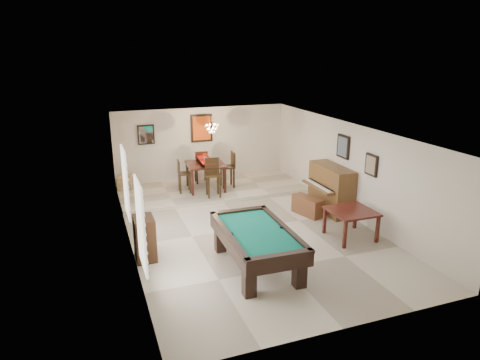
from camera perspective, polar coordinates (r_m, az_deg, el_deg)
ground_plane at (r=11.31m, az=1.05°, el=-6.47°), size 6.00×9.00×0.02m
wall_back at (r=15.00m, az=-5.12°, el=4.67°), size 6.00×0.04×2.60m
wall_front at (r=7.15m, az=14.36°, el=-10.22°), size 6.00×0.04×2.60m
wall_left at (r=10.22m, az=-14.83°, el=-1.82°), size 0.04×9.00×2.60m
wall_right at (r=12.22m, az=14.34°, el=1.31°), size 0.04×9.00×2.60m
ceiling at (r=10.54m, az=1.12°, el=6.64°), size 6.00×9.00×0.04m
dining_step at (r=14.17m, az=-3.67°, el=-1.25°), size 6.00×2.50×0.12m
window_left_front at (r=8.13m, az=-13.10°, el=-5.90°), size 0.06×1.00×1.70m
window_left_rear at (r=10.76m, az=-15.03°, el=-0.32°), size 0.06×1.00×1.70m
pool_table at (r=9.24m, az=2.23°, el=-9.22°), size 1.43×2.56×0.84m
square_table at (r=10.97m, az=14.51°, el=-5.70°), size 1.06×1.06×0.73m
upright_piano at (r=12.43m, az=11.42°, el=-1.25°), size 0.90×1.62×1.35m
piano_bench at (r=12.25m, az=8.98°, el=-3.44°), size 0.61×1.00×0.52m
apothecary_chest at (r=9.80m, az=-12.60°, el=-7.59°), size 0.44×0.65×0.98m
dining_table at (r=13.87m, az=-4.60°, el=0.72°), size 1.28×1.28×0.99m
flower_vase at (r=13.71m, az=-4.66°, el=3.15°), size 0.15×0.15×0.22m
dining_chair_south at (r=13.15m, az=-3.59°, el=0.27°), size 0.48×0.48×1.19m
dining_chair_north at (r=14.58m, az=-5.24°, el=1.81°), size 0.45×0.45×1.12m
dining_chair_west at (r=13.65m, az=-7.41°, el=0.52°), size 0.43×0.43×1.06m
dining_chair_east at (r=14.05m, az=-1.70°, el=1.39°), size 0.46×0.46×1.18m
corner_bench at (r=14.42m, az=-15.07°, el=-0.31°), size 0.54×0.60×0.44m
chandelier at (r=13.60m, az=-3.78°, el=7.28°), size 0.44×0.44×0.60m
back_painting at (r=14.85m, az=-5.14°, el=6.90°), size 0.75×0.06×0.95m
back_mirror at (r=14.51m, az=-12.43°, el=5.93°), size 0.55×0.06×0.65m
right_picture_upper at (r=12.29m, az=13.61°, el=4.35°), size 0.06×0.55×0.65m
right_picture_lower at (r=11.31m, az=17.12°, el=1.93°), size 0.06×0.45×0.55m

